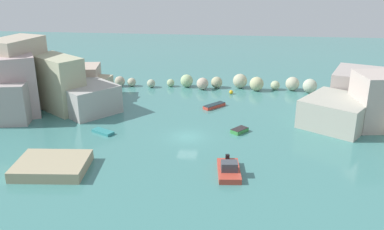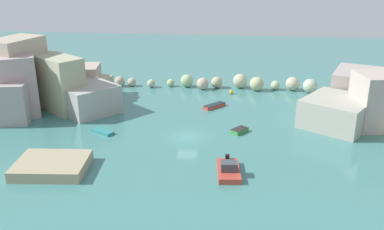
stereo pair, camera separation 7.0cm
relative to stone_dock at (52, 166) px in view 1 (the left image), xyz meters
name	(u,v)px [view 1 (the left image)]	position (x,y,z in m)	size (l,w,h in m)	color
cove_water	(187,137)	(13.33, 10.71, -0.58)	(160.00, 160.00, 0.00)	teal
cliff_headland_left	(39,86)	(-10.18, 19.34, 2.92)	(26.82, 20.62, 10.79)	#BEB48C
cliff_headland_right	(376,101)	(39.56, 21.81, 1.64)	(22.64, 19.81, 7.41)	#B9A99F
rock_breakwater	(233,83)	(18.72, 33.00, 0.52)	(35.58, 4.20, 2.53)	#B0A48C
stone_dock	(52,166)	(0.00, 0.00, 0.00)	(7.45, 6.00, 1.17)	tan
channel_buoy	(231,92)	(18.51, 29.98, -0.25)	(0.67, 0.67, 0.67)	gold
moored_boat_0	(100,100)	(-2.50, 23.61, -0.33)	(2.69, 2.48, 0.52)	#2B4EAE
moored_boat_1	(214,106)	(16.07, 22.69, -0.32)	(3.41, 3.64, 0.53)	#CA4032
moored_boat_2	(239,130)	(19.99, 13.02, -0.31)	(2.44, 2.58, 0.55)	#398C42
moored_boat_3	(311,126)	(29.69, 15.84, -0.31)	(1.62, 2.53, 0.52)	gray
moored_boat_4	(229,170)	(18.90, 1.33, -0.09)	(2.77, 5.11, 1.58)	#BC4231
moored_boat_5	(103,132)	(2.15, 10.78, -0.40)	(3.26, 2.54, 0.37)	teal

